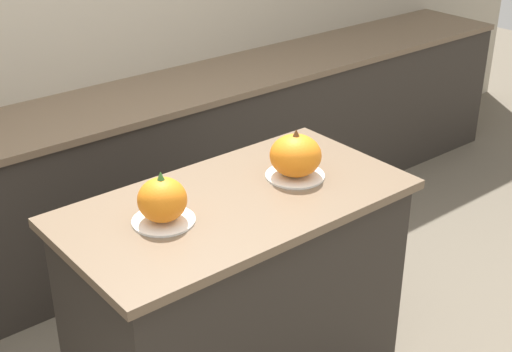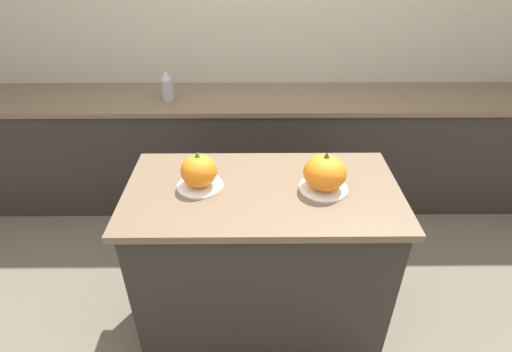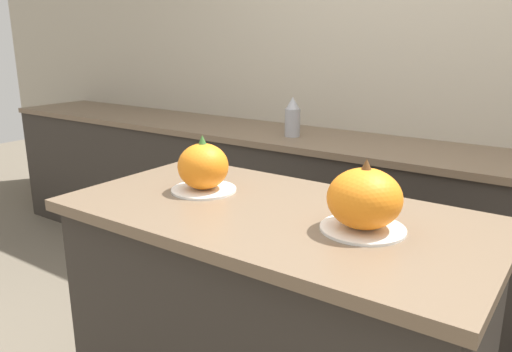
# 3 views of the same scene
# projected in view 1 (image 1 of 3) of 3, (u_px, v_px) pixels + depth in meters

# --- Properties ---
(wall_back) EXTENTS (8.00, 0.06, 2.50)m
(wall_back) POSITION_uv_depth(u_px,v_px,m) (40.00, 24.00, 3.51)
(wall_back) COLOR #B2A893
(wall_back) RESTS_ON ground_plane
(kitchen_island) EXTENTS (1.28, 0.67, 0.93)m
(kitchen_island) POSITION_uv_depth(u_px,v_px,m) (238.00, 303.00, 2.76)
(kitchen_island) COLOR #2D2823
(kitchen_island) RESTS_ON ground_plane
(back_counter) EXTENTS (6.00, 0.60, 0.88)m
(back_counter) POSITION_uv_depth(u_px,v_px,m) (88.00, 192.00, 3.64)
(back_counter) COLOR #2D2823
(back_counter) RESTS_ON ground_plane
(pumpkin_cake_left) EXTENTS (0.22, 0.22, 0.19)m
(pumpkin_cake_left) POSITION_uv_depth(u_px,v_px,m) (162.00, 201.00, 2.37)
(pumpkin_cake_left) COLOR white
(pumpkin_cake_left) RESTS_ON kitchen_island
(pumpkin_cake_right) EXTENTS (0.23, 0.23, 0.19)m
(pumpkin_cake_right) POSITION_uv_depth(u_px,v_px,m) (296.00, 157.00, 2.68)
(pumpkin_cake_right) COLOR white
(pumpkin_cake_right) RESTS_ON kitchen_island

